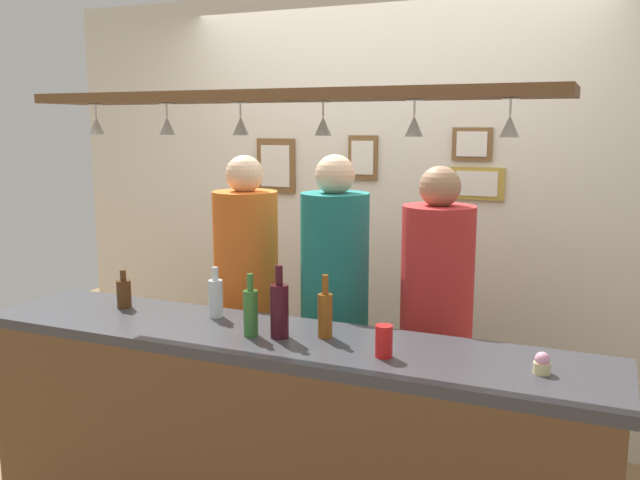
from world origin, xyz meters
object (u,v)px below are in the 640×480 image
at_px(picture_frame_upper_small, 472,144).
at_px(picture_frame_caricature, 276,166).
at_px(bottle_wine_dark_red, 279,309).
at_px(bottle_soda_clear, 216,297).
at_px(bottle_beer_amber_tall, 325,313).
at_px(bottle_beer_green_import, 251,311).
at_px(picture_frame_crest, 363,158).
at_px(bottle_beer_brown_stubby, 124,293).
at_px(person_middle_teal_shirt, 335,288).
at_px(picture_frame_lower_pair, 477,184).
at_px(cupcake, 542,364).
at_px(person_right_red_shirt, 436,304).
at_px(person_left_orange_shirt, 246,281).
at_px(drink_can, 384,341).

relative_size(picture_frame_upper_small, picture_frame_caricature, 0.65).
xyz_separation_m(bottle_wine_dark_red, bottle_soda_clear, (-0.40, 0.15, -0.03)).
bearing_deg(bottle_beer_amber_tall, bottle_wine_dark_red, -155.36).
xyz_separation_m(bottle_beer_green_import, picture_frame_upper_small, (0.60, 1.45, 0.65)).
bearing_deg(bottle_beer_green_import, picture_frame_crest, 91.69).
distance_m(bottle_beer_brown_stubby, picture_frame_crest, 1.61).
height_order(person_middle_teal_shirt, picture_frame_lower_pair, person_middle_teal_shirt).
xyz_separation_m(person_middle_teal_shirt, picture_frame_upper_small, (0.51, 0.75, 0.70)).
distance_m(cupcake, picture_frame_crest, 1.95).
bearing_deg(person_right_red_shirt, person_left_orange_shirt, -180.00).
xyz_separation_m(bottle_beer_brown_stubby, drink_can, (1.34, -0.17, -0.01)).
bearing_deg(cupcake, person_right_red_shirt, 128.50).
bearing_deg(bottle_soda_clear, drink_can, -13.26).
bearing_deg(person_left_orange_shirt, picture_frame_crest, 63.16).
xyz_separation_m(bottle_beer_brown_stubby, picture_frame_upper_small, (1.36, 1.31, 0.68)).
bearing_deg(picture_frame_crest, bottle_wine_dark_red, -83.54).
bearing_deg(bottle_soda_clear, person_middle_teal_shirt, 55.81).
relative_size(person_middle_teal_shirt, bottle_beer_brown_stubby, 9.31).
xyz_separation_m(picture_frame_caricature, picture_frame_crest, (0.58, 0.00, 0.06)).
bearing_deg(person_left_orange_shirt, bottle_beer_brown_stubby, -121.37).
bearing_deg(bottle_beer_green_import, cupcake, 1.45).
height_order(bottle_beer_green_import, picture_frame_caricature, picture_frame_caricature).
height_order(bottle_beer_amber_tall, bottle_wine_dark_red, bottle_wine_dark_red).
xyz_separation_m(bottle_beer_brown_stubby, picture_frame_caricature, (0.14, 1.31, 0.53)).
distance_m(person_left_orange_shirt, picture_frame_caricature, 0.95).
distance_m(bottle_beer_brown_stubby, bottle_wine_dark_red, 0.89).
bearing_deg(picture_frame_crest, picture_frame_lower_pair, 0.00).
height_order(person_right_red_shirt, bottle_beer_amber_tall, person_right_red_shirt).
height_order(drink_can, picture_frame_crest, picture_frame_crest).
bearing_deg(picture_frame_caricature, picture_frame_lower_pair, 0.00).
height_order(bottle_beer_amber_tall, picture_frame_lower_pair, picture_frame_lower_pair).
bearing_deg(drink_can, person_right_red_shirt, 88.36).
height_order(bottle_beer_brown_stubby, bottle_wine_dark_red, bottle_wine_dark_red).
bearing_deg(bottle_soda_clear, picture_frame_caricature, 105.10).
height_order(drink_can, picture_frame_upper_small, picture_frame_upper_small).
relative_size(bottle_beer_green_import, cupcake, 3.33).
distance_m(person_middle_teal_shirt, cupcake, 1.25).
distance_m(bottle_beer_amber_tall, picture_frame_lower_pair, 1.46).
height_order(bottle_beer_amber_tall, bottle_beer_green_import, same).
relative_size(cupcake, picture_frame_caricature, 0.23).
xyz_separation_m(bottle_beer_amber_tall, bottle_beer_green_import, (-0.29, -0.10, 0.00)).
relative_size(bottle_soda_clear, picture_frame_crest, 0.88).
relative_size(bottle_soda_clear, cupcake, 2.95).
bearing_deg(bottle_soda_clear, picture_frame_lower_pair, 54.54).
distance_m(bottle_beer_green_import, cupcake, 1.14).
distance_m(bottle_beer_brown_stubby, drink_can, 1.35).
height_order(picture_frame_lower_pair, picture_frame_crest, picture_frame_crest).
distance_m(bottle_beer_amber_tall, picture_frame_crest, 1.50).
relative_size(person_left_orange_shirt, bottle_beer_green_import, 6.40).
relative_size(bottle_beer_amber_tall, picture_frame_upper_small, 1.18).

